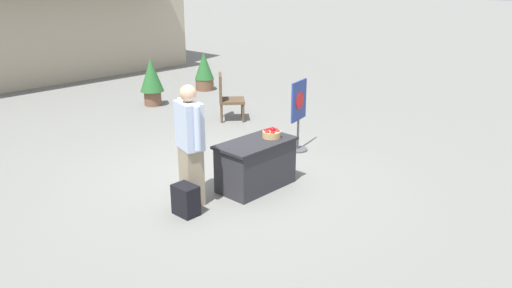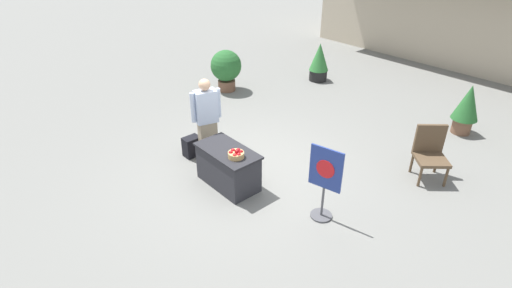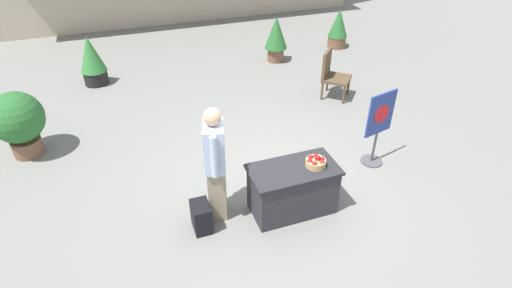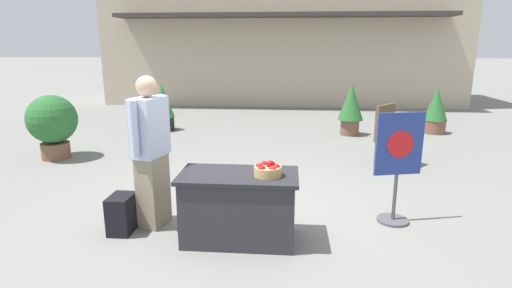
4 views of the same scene
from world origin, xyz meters
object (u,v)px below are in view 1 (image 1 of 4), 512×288
at_px(person_visitor, 190,145).
at_px(potted_plant_near_left, 152,79).
at_px(patio_chair, 227,95).
at_px(apple_basket, 272,133).
at_px(poster_board, 299,114).
at_px(backpack, 186,200).
at_px(potted_plant_far_left, 204,71).
at_px(display_table, 256,164).

bearing_deg(person_visitor, potted_plant_near_left, 75.05).
relative_size(person_visitor, potted_plant_near_left, 1.47).
bearing_deg(patio_chair, person_visitor, -98.09).
xyz_separation_m(apple_basket, poster_board, (1.44, 0.63, -0.10)).
bearing_deg(poster_board, backpack, -93.23).
height_order(person_visitor, potted_plant_far_left, person_visitor).
bearing_deg(potted_plant_far_left, person_visitor, -132.56).
bearing_deg(person_visitor, display_table, -0.00).
distance_m(person_visitor, potted_plant_near_left, 5.76).
bearing_deg(potted_plant_near_left, backpack, -121.60).
relative_size(poster_board, potted_plant_near_left, 1.12).
bearing_deg(person_visitor, potted_plant_far_left, 62.73).
bearing_deg(potted_plant_far_left, apple_basket, -122.37).
relative_size(apple_basket, potted_plant_far_left, 0.26).
height_order(potted_plant_near_left, potted_plant_far_left, potted_plant_near_left).
bearing_deg(apple_basket, poster_board, 23.52).
relative_size(display_table, apple_basket, 4.41).
height_order(poster_board, potted_plant_far_left, poster_board).
distance_m(person_visitor, potted_plant_far_left, 7.24).
xyz_separation_m(poster_board, patio_chair, (0.51, 2.41, -0.15)).
bearing_deg(backpack, patio_chair, 39.49).
relative_size(display_table, potted_plant_near_left, 1.06).
distance_m(apple_basket, patio_chair, 3.61).
relative_size(display_table, poster_board, 0.95).
bearing_deg(patio_chair, backpack, -98.35).
xyz_separation_m(patio_chair, potted_plant_far_left, (1.63, 2.62, -0.01)).
height_order(patio_chair, potted_plant_near_left, potted_plant_near_left).
bearing_deg(backpack, potted_plant_near_left, 58.40).
height_order(display_table, person_visitor, person_visitor).
bearing_deg(display_table, patio_chair, 53.04).
relative_size(person_visitor, poster_board, 1.31).
bearing_deg(potted_plant_near_left, poster_board, -91.83).
xyz_separation_m(display_table, potted_plant_far_left, (3.88, 5.61, 0.17)).
relative_size(patio_chair, potted_plant_far_left, 0.97).
bearing_deg(poster_board, person_visitor, -96.62).
height_order(display_table, potted_plant_near_left, potted_plant_near_left).
relative_size(backpack, potted_plant_far_left, 0.40).
distance_m(display_table, patio_chair, 3.74).
distance_m(poster_board, potted_plant_far_left, 5.46).
bearing_deg(poster_board, apple_basket, -79.45).
distance_m(apple_basket, potted_plant_near_left, 5.53).
distance_m(apple_basket, person_visitor, 1.35).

